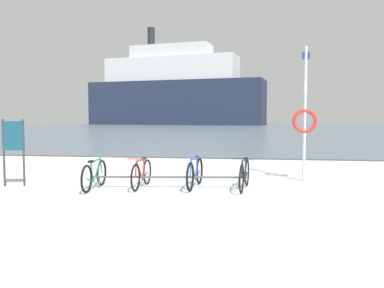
% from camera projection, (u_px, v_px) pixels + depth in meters
% --- Properties ---
extents(ground, '(80.00, 132.00, 0.08)m').
position_uv_depth(ground, '(236.00, 129.00, 60.35)').
color(ground, silver).
extents(bike_rack, '(3.89, 0.51, 0.31)m').
position_uv_depth(bike_rack, '(169.00, 178.00, 9.81)').
color(bike_rack, '#4C5156').
rests_on(bike_rack, ground).
extents(bicycle_0, '(0.46, 1.72, 0.78)m').
position_uv_depth(bicycle_0, '(95.00, 175.00, 9.70)').
color(bicycle_0, black).
rests_on(bicycle_0, ground).
extents(bicycle_1, '(0.46, 1.66, 0.79)m').
position_uv_depth(bicycle_1, '(142.00, 174.00, 9.87)').
color(bicycle_1, black).
rests_on(bicycle_1, ground).
extents(bicycle_2, '(0.46, 1.78, 0.82)m').
position_uv_depth(bicycle_2, '(195.00, 173.00, 9.89)').
color(bicycle_2, black).
rests_on(bicycle_2, ground).
extents(bicycle_3, '(0.46, 1.72, 0.82)m').
position_uv_depth(bicycle_3, '(244.00, 175.00, 9.62)').
color(bicycle_3, black).
rests_on(bicycle_3, ground).
extents(info_sign, '(0.55, 0.15, 1.73)m').
position_uv_depth(info_sign, '(13.00, 142.00, 10.04)').
color(info_sign, '#33383D').
rests_on(info_sign, ground).
extents(rescue_post, '(0.68, 0.10, 3.71)m').
position_uv_depth(rescue_post, '(305.00, 117.00, 10.81)').
color(rescue_post, silver).
rests_on(rescue_post, ground).
extents(ferry_ship, '(41.96, 16.46, 22.77)m').
position_uv_depth(ferry_ship, '(174.00, 92.00, 91.30)').
color(ferry_ship, '#232D47').
rests_on(ferry_ship, ground).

